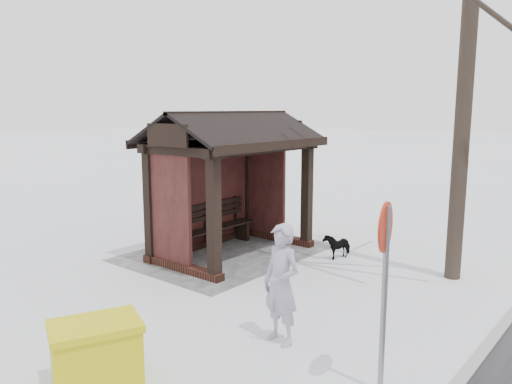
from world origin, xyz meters
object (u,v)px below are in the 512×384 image
(grit_bin, at_px, (96,354))
(dog, at_px, (337,245))
(pedestrian, at_px, (281,284))
(bus_shelter, at_px, (227,155))
(road_sign, at_px, (385,256))

(grit_bin, bearing_deg, dog, -151.96)
(dog, bearing_deg, pedestrian, -55.64)
(bus_shelter, relative_size, road_sign, 1.66)
(bus_shelter, bearing_deg, road_sign, 59.82)
(grit_bin, distance_m, road_sign, 3.42)
(pedestrian, bearing_deg, grit_bin, -104.53)
(bus_shelter, xyz_separation_m, grit_bin, (4.86, 2.46, -1.78))
(pedestrian, height_order, road_sign, road_sign)
(bus_shelter, distance_m, grit_bin, 5.73)
(pedestrian, bearing_deg, road_sign, 0.30)
(road_sign, bearing_deg, grit_bin, -64.41)
(pedestrian, xyz_separation_m, grit_bin, (2.20, -0.98, -0.44))
(dog, xyz_separation_m, road_sign, (4.13, 2.97, 1.31))
(pedestrian, height_order, dog, pedestrian)
(bus_shelter, height_order, road_sign, bus_shelter)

